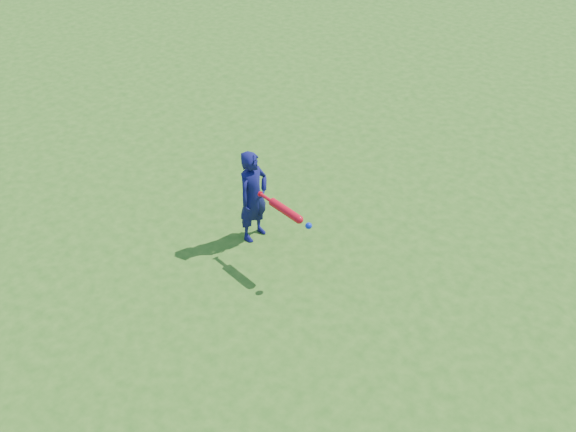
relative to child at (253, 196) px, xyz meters
The scene contains 3 objects.
ground 0.77m from the child, 107.95° to the left, with size 80.00×80.00×0.00m, color #2B5F16.
child is the anchor object (origin of this frame).
bat_swing 0.56m from the child, 12.11° to the right, with size 0.69×0.14×0.08m.
Camera 1 is at (3.67, -4.23, 4.24)m, focal length 40.00 mm.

